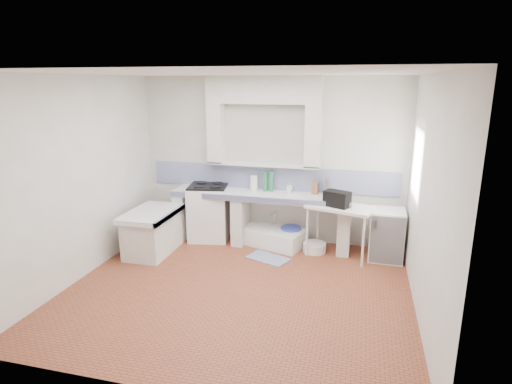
% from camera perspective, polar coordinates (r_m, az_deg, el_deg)
% --- Properties ---
extents(floor, '(4.50, 4.50, 0.00)m').
position_cam_1_polar(floor, '(5.78, -2.51, -13.10)').
color(floor, brown).
rests_on(floor, ground).
extents(ceiling, '(4.50, 4.50, 0.00)m').
position_cam_1_polar(ceiling, '(5.11, -2.87, 15.88)').
color(ceiling, silver).
rests_on(ceiling, ground).
extents(wall_back, '(4.50, 0.00, 4.50)m').
position_cam_1_polar(wall_back, '(7.17, 1.97, 4.29)').
color(wall_back, silver).
rests_on(wall_back, ground).
extents(wall_front, '(4.50, 0.00, 4.50)m').
position_cam_1_polar(wall_front, '(3.50, -12.29, -7.34)').
color(wall_front, silver).
rests_on(wall_front, ground).
extents(wall_left, '(0.00, 4.50, 4.50)m').
position_cam_1_polar(wall_left, '(6.29, -22.70, 1.68)').
color(wall_left, silver).
rests_on(wall_left, ground).
extents(wall_right, '(0.00, 4.50, 4.50)m').
position_cam_1_polar(wall_right, '(5.11, 22.24, -1.08)').
color(wall_right, silver).
rests_on(wall_right, ground).
extents(alcove_mass, '(1.90, 0.25, 0.45)m').
position_cam_1_polar(alcove_mass, '(6.95, 1.01, 13.72)').
color(alcove_mass, silver).
rests_on(alcove_mass, ground).
extents(window_frame, '(0.35, 0.86, 1.06)m').
position_cam_1_polar(window_frame, '(6.25, 22.60, 3.50)').
color(window_frame, '#3C2413').
rests_on(window_frame, ground).
extents(lace_valance, '(0.01, 0.84, 0.24)m').
position_cam_1_polar(lace_valance, '(6.18, 21.61, 7.05)').
color(lace_valance, white).
rests_on(lace_valance, ground).
extents(counter_slab, '(3.00, 0.60, 0.08)m').
position_cam_1_polar(counter_slab, '(7.02, 0.62, -0.44)').
color(counter_slab, white).
rests_on(counter_slab, ground).
extents(counter_lip, '(3.00, 0.04, 0.10)m').
position_cam_1_polar(counter_lip, '(6.76, 0.06, -1.04)').
color(counter_lip, navy).
rests_on(counter_lip, ground).
extents(counter_pier_left, '(0.20, 0.55, 0.82)m').
position_cam_1_polar(counter_pier_left, '(7.59, -9.74, -3.03)').
color(counter_pier_left, silver).
rests_on(counter_pier_left, ground).
extents(counter_pier_mid, '(0.20, 0.55, 0.82)m').
position_cam_1_polar(counter_pier_mid, '(7.24, -2.09, -3.70)').
color(counter_pier_mid, silver).
rests_on(counter_pier_mid, ground).
extents(counter_pier_right, '(0.20, 0.55, 0.82)m').
position_cam_1_polar(counter_pier_right, '(6.98, 11.89, -4.74)').
color(counter_pier_right, silver).
rests_on(counter_pier_right, ground).
extents(peninsula_top, '(0.70, 1.10, 0.08)m').
position_cam_1_polar(peninsula_top, '(6.92, -14.01, -2.85)').
color(peninsula_top, white).
rests_on(peninsula_top, ground).
extents(peninsula_base, '(0.60, 1.00, 0.62)m').
position_cam_1_polar(peninsula_base, '(7.03, -13.83, -5.57)').
color(peninsula_base, silver).
rests_on(peninsula_base, ground).
extents(peninsula_lip, '(0.04, 1.10, 0.10)m').
position_cam_1_polar(peninsula_lip, '(6.77, -11.54, -3.09)').
color(peninsula_lip, navy).
rests_on(peninsula_lip, ground).
extents(backsplash, '(4.27, 0.03, 0.40)m').
position_cam_1_polar(backsplash, '(7.21, 1.93, 1.92)').
color(backsplash, navy).
rests_on(backsplash, ground).
extents(stove, '(0.76, 0.75, 0.94)m').
position_cam_1_polar(stove, '(7.42, -6.39, -2.82)').
color(stove, white).
rests_on(stove, ground).
extents(sink, '(1.21, 0.89, 0.26)m').
position_cam_1_polar(sink, '(7.21, 2.23, -6.15)').
color(sink, white).
rests_on(sink, ground).
extents(side_table, '(1.11, 0.80, 0.04)m').
position_cam_1_polar(side_table, '(6.77, 11.22, -5.24)').
color(side_table, white).
rests_on(side_table, ground).
extents(fridge, '(0.53, 0.53, 0.80)m').
position_cam_1_polar(fridge, '(6.86, 17.28, -5.56)').
color(fridge, white).
rests_on(fridge, ground).
extents(bucket_red, '(0.34, 0.34, 0.26)m').
position_cam_1_polar(bucket_red, '(7.26, -0.08, -5.98)').
color(bucket_red, red).
rests_on(bucket_red, ground).
extents(bucket_orange, '(0.28, 0.28, 0.23)m').
position_cam_1_polar(bucket_orange, '(7.20, 1.72, -6.28)').
color(bucket_orange, '#C15A08').
rests_on(bucket_orange, ground).
extents(bucket_blue, '(0.43, 0.43, 0.32)m').
position_cam_1_polar(bucket_blue, '(7.18, 4.72, -6.00)').
color(bucket_blue, '#3448BB').
rests_on(bucket_blue, ground).
extents(basin_white, '(0.46, 0.46, 0.15)m').
position_cam_1_polar(basin_white, '(6.99, 7.92, -7.45)').
color(basin_white, white).
rests_on(basin_white, ground).
extents(water_bottle_a, '(0.09, 0.09, 0.31)m').
position_cam_1_polar(water_bottle_a, '(7.34, 2.38, -5.56)').
color(water_bottle_a, silver).
rests_on(water_bottle_a, ground).
extents(water_bottle_b, '(0.09, 0.09, 0.29)m').
position_cam_1_polar(water_bottle_b, '(7.34, 2.48, -5.66)').
color(water_bottle_b, silver).
rests_on(water_bottle_b, ground).
extents(black_bag, '(0.44, 0.36, 0.24)m').
position_cam_1_polar(black_bag, '(6.58, 10.95, -0.92)').
color(black_bag, black).
rests_on(black_bag, side_table).
extents(green_bottle_a, '(0.09, 0.09, 0.33)m').
position_cam_1_polar(green_bottle_a, '(7.10, 1.28, 1.44)').
color(green_bottle_a, '#267744').
rests_on(green_bottle_a, counter_slab).
extents(green_bottle_b, '(0.08, 0.08, 0.34)m').
position_cam_1_polar(green_bottle_b, '(7.08, 2.06, 1.44)').
color(green_bottle_b, '#267744').
rests_on(green_bottle_b, counter_slab).
extents(knife_block, '(0.11, 0.09, 0.20)m').
position_cam_1_polar(knife_block, '(6.98, 8.00, 0.52)').
color(knife_block, '#955F3B').
rests_on(knife_block, counter_slab).
extents(cutting_board, '(0.03, 0.20, 0.28)m').
position_cam_1_polar(cutting_board, '(6.96, 9.42, 0.73)').
color(cutting_board, '#955F3B').
rests_on(cutting_board, counter_slab).
extents(paper_towel, '(0.16, 0.16, 0.26)m').
position_cam_1_polar(paper_towel, '(7.16, -0.29, 1.24)').
color(paper_towel, white).
rests_on(paper_towel, counter_slab).
extents(soap_bottle, '(0.09, 0.09, 0.17)m').
position_cam_1_polar(soap_bottle, '(7.04, 4.59, 0.62)').
color(soap_bottle, white).
rests_on(soap_bottle, counter_slab).
extents(rug, '(0.74, 0.58, 0.01)m').
position_cam_1_polar(rug, '(6.70, 1.64, -8.96)').
color(rug, '#324788').
rests_on(rug, ground).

